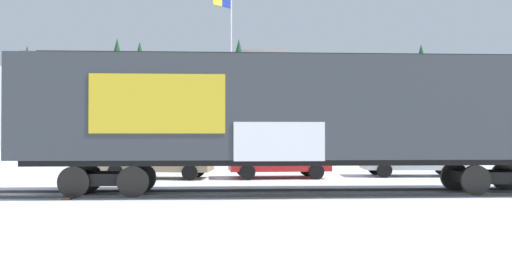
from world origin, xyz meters
TOP-DOWN VIEW (x-y plane):
  - ground_plane at (0.00, 0.00)m, footprint 260.00×260.00m
  - track at (-0.61, -0.00)m, footprint 60.02×3.90m
  - freight_car at (-0.77, -0.00)m, footprint 17.13×3.51m
  - flagpole at (-2.80, 13.03)m, footprint 1.11×1.05m
  - hillside at (-0.04, 60.71)m, footprint 110.79×36.97m
  - parked_car_tan at (-5.92, 5.89)m, footprint 4.68×2.41m
  - parked_car_red at (-0.87, 5.77)m, footprint 4.23×2.13m
  - parked_car_silver at (5.24, 6.15)m, footprint 4.62×2.18m

SIDE VIEW (x-z plane):
  - ground_plane at x=0.00m, z-range 0.00..0.00m
  - track at x=-0.61m, z-range 0.00..0.08m
  - parked_car_red at x=-0.87m, z-range 0.00..1.67m
  - parked_car_tan at x=-5.92m, z-range 0.01..1.70m
  - parked_car_silver at x=5.24m, z-range 0.02..1.74m
  - freight_car at x=-0.77m, z-range 0.36..4.73m
  - hillside at x=-0.04m, z-range -2.38..12.00m
  - flagpole at x=-2.80m, z-range 1.27..11.42m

